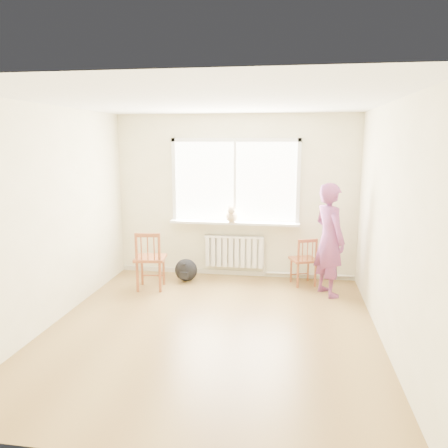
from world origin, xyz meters
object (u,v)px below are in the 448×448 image
at_px(chair_right, 304,261).
at_px(cat, 232,215).
at_px(chair_left, 150,260).
at_px(backpack, 186,270).
at_px(person, 329,240).

xyz_separation_m(chair_right, cat, (-1.19, 0.19, 0.68)).
distance_m(chair_right, cat, 1.38).
distance_m(chair_left, cat, 1.51).
xyz_separation_m(chair_left, backpack, (0.45, 0.48, -0.28)).
distance_m(person, cat, 1.64).
bearing_deg(cat, chair_left, -151.84).
relative_size(cat, backpack, 1.23).
height_order(chair_left, cat, cat).
height_order(chair_right, cat, cat).
height_order(cat, backpack, cat).
relative_size(chair_right, backpack, 2.10).
bearing_deg(backpack, person, -7.31).
xyz_separation_m(chair_left, cat, (1.17, 0.75, 0.61)).
bearing_deg(chair_left, person, 176.84).
distance_m(cat, backpack, 1.17).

